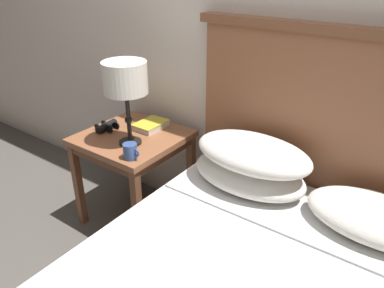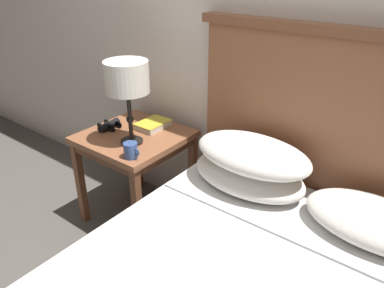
{
  "view_description": "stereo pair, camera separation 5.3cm",
  "coord_description": "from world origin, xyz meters",
  "px_view_note": "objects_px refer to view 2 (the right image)",
  "views": [
    {
      "loc": [
        0.97,
        -0.84,
        1.58
      ],
      "look_at": [
        -0.04,
        0.56,
        0.71
      ],
      "focal_mm": 35.0,
      "sensor_mm": 36.0,
      "label": 1
    },
    {
      "loc": [
        1.01,
        -0.81,
        1.58
      ],
      "look_at": [
        -0.04,
        0.56,
        0.71
      ],
      "focal_mm": 35.0,
      "sensor_mm": 36.0,
      "label": 2
    }
  ],
  "objects_px": {
    "book_on_nightstand": "(153,124)",
    "coffee_mug": "(131,150)",
    "nightstand": "(135,146)",
    "binoculars_pair": "(109,125)",
    "table_lamp": "(127,80)"
  },
  "relations": [
    {
      "from": "nightstand",
      "to": "coffee_mug",
      "type": "distance_m",
      "value": 0.32
    },
    {
      "from": "table_lamp",
      "to": "binoculars_pair",
      "type": "xyz_separation_m",
      "value": [
        -0.25,
        0.05,
        -0.35
      ]
    },
    {
      "from": "binoculars_pair",
      "to": "coffee_mug",
      "type": "relative_size",
      "value": 1.59
    },
    {
      "from": "nightstand",
      "to": "binoculars_pair",
      "type": "xyz_separation_m",
      "value": [
        -0.18,
        -0.04,
        0.1
      ]
    },
    {
      "from": "binoculars_pair",
      "to": "coffee_mug",
      "type": "height_order",
      "value": "coffee_mug"
    },
    {
      "from": "book_on_nightstand",
      "to": "nightstand",
      "type": "bearing_deg",
      "value": -98.38
    },
    {
      "from": "table_lamp",
      "to": "binoculars_pair",
      "type": "relative_size",
      "value": 2.91
    },
    {
      "from": "nightstand",
      "to": "coffee_mug",
      "type": "relative_size",
      "value": 5.95
    },
    {
      "from": "table_lamp",
      "to": "coffee_mug",
      "type": "bearing_deg",
      "value": -45.09
    },
    {
      "from": "nightstand",
      "to": "binoculars_pair",
      "type": "relative_size",
      "value": 3.75
    },
    {
      "from": "book_on_nightstand",
      "to": "binoculars_pair",
      "type": "relative_size",
      "value": 1.28
    },
    {
      "from": "nightstand",
      "to": "book_on_nightstand",
      "type": "distance_m",
      "value": 0.18
    },
    {
      "from": "book_on_nightstand",
      "to": "coffee_mug",
      "type": "xyz_separation_m",
      "value": [
        0.18,
        -0.36,
        0.02
      ]
    },
    {
      "from": "table_lamp",
      "to": "binoculars_pair",
      "type": "distance_m",
      "value": 0.44
    },
    {
      "from": "book_on_nightstand",
      "to": "coffee_mug",
      "type": "bearing_deg",
      "value": -63.55
    }
  ]
}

